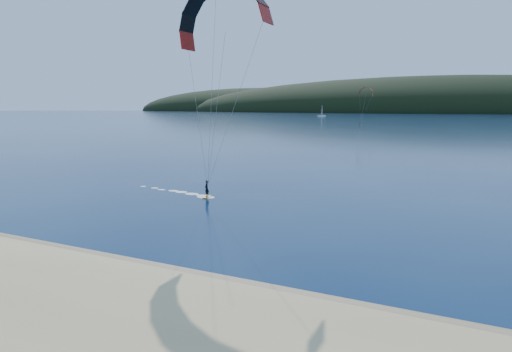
# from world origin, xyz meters

# --- Properties ---
(ground) EXTENTS (1800.00, 1800.00, 0.00)m
(ground) POSITION_xyz_m (0.00, 0.00, 0.00)
(ground) COLOR #08193D
(ground) RESTS_ON ground
(wet_sand) EXTENTS (220.00, 2.50, 0.10)m
(wet_sand) POSITION_xyz_m (0.00, 4.50, 0.05)
(wet_sand) COLOR olive
(wet_sand) RESTS_ON ground
(headland) EXTENTS (1200.00, 310.00, 140.00)m
(headland) POSITION_xyz_m (0.63, 745.28, 0.00)
(headland) COLOR black
(headland) RESTS_ON ground
(kitesurfer_near) EXTENTS (20.15, 7.87, 18.28)m
(kitesurfer_near) POSITION_xyz_m (-2.58, 18.98, 14.87)
(kitesurfer_near) COLOR orange
(kitesurfer_near) RESTS_ON ground
(kitesurfer_far) EXTENTS (7.44, 6.34, 16.95)m
(kitesurfer_far) POSITION_xyz_m (-30.50, 201.73, 14.68)
(kitesurfer_far) COLOR orange
(kitesurfer_far) RESTS_ON ground
(sailboat) EXTENTS (7.74, 4.78, 10.77)m
(sailboat) POSITION_xyz_m (-113.39, 394.28, 0.79)
(sailboat) COLOR white
(sailboat) RESTS_ON ground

